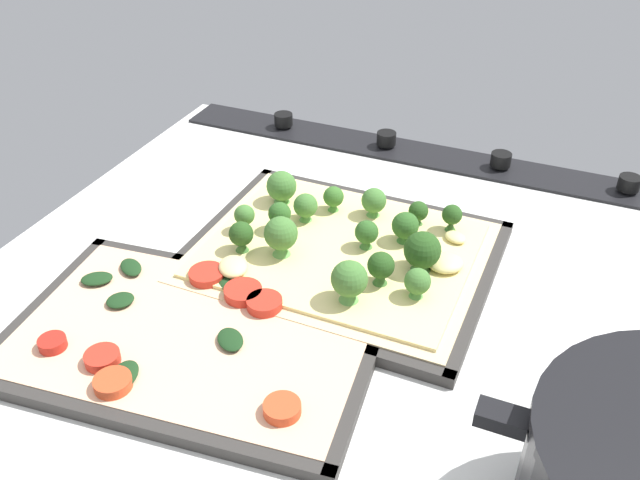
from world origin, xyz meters
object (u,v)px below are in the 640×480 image
object	(u,v)px
baking_tray_front	(340,259)
veggie_pizza_back	(191,335)
baking_tray_back	(193,341)
broccoli_pizza	(341,247)

from	to	relation	value
baking_tray_front	veggie_pizza_back	distance (cm)	19.72
baking_tray_back	veggie_pizza_back	size ratio (longest dim) A/B	1.08
broccoli_pizza	baking_tray_back	world-z (taller)	broccoli_pizza
broccoli_pizza	veggie_pizza_back	size ratio (longest dim) A/B	0.90
baking_tray_back	veggie_pizza_back	distance (cm)	0.74
veggie_pizza_back	baking_tray_back	bearing A→B (deg)	150.17
broccoli_pizza	baking_tray_back	size ratio (longest dim) A/B	0.83
broccoli_pizza	veggie_pizza_back	xyz separation A→B (cm)	(8.42, 17.96, -1.01)
broccoli_pizza	baking_tray_back	distance (cm)	19.93
baking_tray_front	veggie_pizza_back	size ratio (longest dim) A/B	0.97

